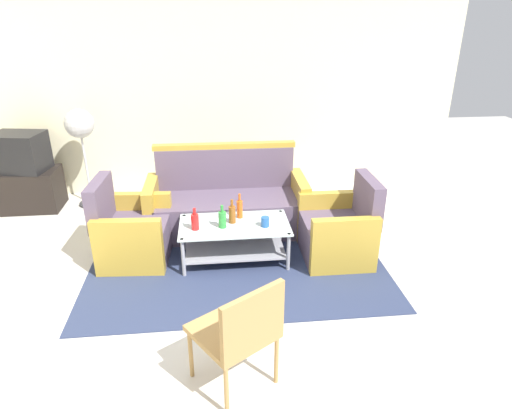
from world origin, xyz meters
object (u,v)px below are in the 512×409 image
object	(u,v)px
armchair_left	(132,233)
pedestal_fan	(80,129)
tv_stand	(28,190)
television	(19,152)
bottle_red	(195,221)
couch	(227,204)
cup	(265,222)
armchair_right	(339,231)
bottle_orange	(240,209)
coffee_table	(235,236)
bottle_green	(222,219)
bottle_brown	(232,214)
wicker_chair	(241,329)

from	to	relation	value
armchair_left	pedestal_fan	distance (m)	1.81
tv_stand	television	xyz separation A→B (m)	(0.00, 0.00, 0.50)
bottle_red	armchair_left	bearing A→B (deg)	160.82
couch	cup	world-z (taller)	couch
armchair_right	bottle_orange	size ratio (longest dim) A/B	3.23
couch	armchair_left	world-z (taller)	couch
cup	coffee_table	bearing A→B (deg)	165.22
couch	coffee_table	world-z (taller)	couch
cup	television	bearing A→B (deg)	149.86
bottle_green	bottle_brown	bearing A→B (deg)	43.40
couch	tv_stand	distance (m)	2.67
tv_stand	pedestal_fan	distance (m)	1.07
bottle_green	bottle_orange	bearing A→B (deg)	48.10
couch	television	world-z (taller)	television
tv_stand	wicker_chair	world-z (taller)	wicker_chair
coffee_table	wicker_chair	world-z (taller)	wicker_chair
tv_stand	pedestal_fan	xyz separation A→B (m)	(0.76, 0.05, 0.75)
couch	bottle_orange	xyz separation A→B (m)	(0.11, -0.56, 0.19)
wicker_chair	couch	bearing A→B (deg)	56.20
pedestal_fan	wicker_chair	xyz separation A→B (m)	(1.75, -3.32, -0.52)
armchair_left	pedestal_fan	bearing A→B (deg)	-148.65
bottle_green	pedestal_fan	distance (m)	2.44
bottle_orange	television	size ratio (longest dim) A/B	0.39
bottle_green	armchair_left	bearing A→B (deg)	167.10
couch	bottle_orange	bearing A→B (deg)	101.44
television	bottle_brown	bearing A→B (deg)	159.06
armchair_left	bottle_red	xyz separation A→B (m)	(0.66, -0.23, 0.21)
bottle_red	tv_stand	xyz separation A→B (m)	(-2.18, 1.65, -0.24)
bottle_orange	television	world-z (taller)	television
television	pedestal_fan	bearing A→B (deg)	-166.17
coffee_table	television	distance (m)	3.06
bottle_green	bottle_red	bearing A→B (deg)	-176.30
tv_stand	wicker_chair	size ratio (longest dim) A/B	0.95
armchair_right	pedestal_fan	xyz separation A→B (m)	(-2.88, 1.66, 0.73)
armchair_left	television	distance (m)	2.14
armchair_left	bottle_orange	distance (m)	1.13
armchair_left	bottle_brown	xyz separation A→B (m)	(1.02, -0.11, 0.22)
coffee_table	wicker_chair	size ratio (longest dim) A/B	1.31
bottle_red	bottle_green	bearing A→B (deg)	3.70
coffee_table	bottle_orange	world-z (taller)	bottle_orange
couch	wicker_chair	size ratio (longest dim) A/B	2.15
bottle_brown	couch	bearing A→B (deg)	92.37
armchair_left	bottle_red	distance (m)	0.73
coffee_table	cup	distance (m)	0.36
couch	bottle_green	world-z (taller)	couch
armchair_right	coffee_table	xyz separation A→B (m)	(-1.07, 0.03, -0.02)
bottle_orange	pedestal_fan	xyz separation A→B (m)	(-1.87, 1.48, 0.50)
couch	bottle_orange	world-z (taller)	couch
armchair_right	bottle_orange	world-z (taller)	armchair_right
bottle_brown	tv_stand	world-z (taller)	bottle_brown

